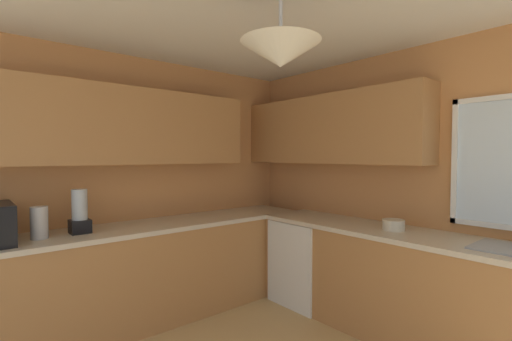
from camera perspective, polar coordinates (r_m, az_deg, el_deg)
The scene contains 7 objects.
room_shell at distance 2.96m, azimuth 0.94°, elevation 7.76°, with size 4.20×3.69×2.56m.
counter_run_left at distance 3.58m, azimuth -16.52°, elevation -15.30°, with size 0.65×3.30×0.90m.
counter_run_back at distance 3.25m, azimuth 26.70°, elevation -17.28°, with size 3.29×0.65×0.90m.
dishwasher at distance 3.89m, azimuth 8.34°, elevation -14.13°, with size 0.60×0.60×0.85m, color white.
kettle at distance 3.19m, azimuth -31.43°, elevation -7.16°, with size 0.12×0.12×0.25m, color #B7B7BC.
bowl at distance 3.27m, azimuth 21.17°, elevation -8.13°, with size 0.18×0.18×0.09m, color beige.
blender_appliance at distance 3.25m, azimuth -26.43°, elevation -6.19°, with size 0.15×0.15×0.36m.
Camera 1 is at (1.40, -1.35, 1.53)m, focal length 24.94 mm.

